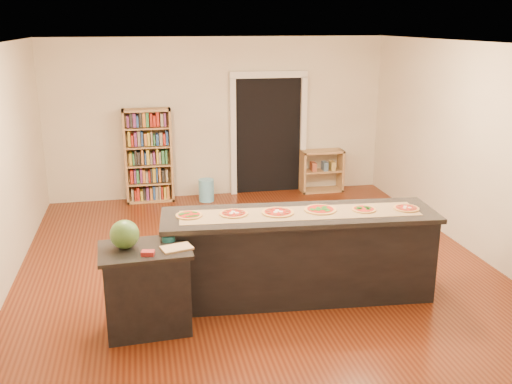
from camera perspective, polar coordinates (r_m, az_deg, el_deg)
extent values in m
cube|color=beige|center=(6.83, 0.34, 2.74)|extent=(6.00, 7.00, 2.80)
cube|color=#612810|center=(7.29, 0.32, -7.97)|extent=(6.00, 7.00, 0.01)
cube|color=white|center=(6.63, 0.36, 14.54)|extent=(6.00, 7.00, 0.01)
cube|color=black|center=(10.42, 1.22, 5.65)|extent=(1.20, 0.02, 2.10)
cube|color=silver|center=(10.25, -2.29, 5.46)|extent=(0.10, 0.08, 2.10)
cube|color=silver|center=(10.54, 4.74, 5.72)|extent=(0.10, 0.08, 2.10)
cube|color=silver|center=(10.22, 1.31, 11.67)|extent=(1.40, 0.08, 0.12)
cube|color=black|center=(6.53, 4.29, -6.51)|extent=(2.97, 0.74, 0.96)
cube|color=black|center=(6.35, 4.39, -2.33)|extent=(3.06, 0.83, 0.05)
cube|color=black|center=(5.97, -10.84, -9.66)|extent=(0.82, 0.58, 0.85)
cube|color=black|center=(5.79, -11.08, -5.70)|extent=(0.90, 0.66, 0.04)
cube|color=tan|center=(10.04, -10.70, 3.57)|extent=(0.82, 0.29, 1.63)
cube|color=tan|center=(10.63, 6.58, 2.11)|extent=(0.78, 0.33, 0.78)
cylinder|color=#6BC1EE|center=(10.07, -4.99, 0.19)|extent=(0.27, 0.27, 0.39)
cube|color=olive|center=(6.33, 4.42, -2.12)|extent=(2.68, 0.69, 0.00)
sphere|color=#144214|center=(5.77, -13.01, -4.15)|extent=(0.29, 0.29, 0.29)
cube|color=tan|center=(5.71, -7.94, -5.57)|extent=(0.34, 0.27, 0.02)
cube|color=maroon|center=(5.60, -10.76, -6.01)|extent=(0.14, 0.11, 0.04)
cylinder|color=#195966|center=(5.92, -8.75, -4.61)|extent=(0.14, 0.14, 0.05)
cylinder|color=tan|center=(6.25, -6.71, -2.33)|extent=(0.29, 0.29, 0.02)
cylinder|color=#A5190C|center=(6.25, -6.72, -2.25)|extent=(0.24, 0.24, 0.00)
cylinder|color=tan|center=(6.27, -2.25, -2.17)|extent=(0.34, 0.34, 0.02)
cylinder|color=#A5190C|center=(6.27, -2.25, -2.09)|extent=(0.28, 0.28, 0.00)
cylinder|color=tan|center=(6.31, 2.19, -2.04)|extent=(0.36, 0.36, 0.02)
cylinder|color=#A5190C|center=(6.31, 2.19, -1.97)|extent=(0.29, 0.29, 0.00)
cylinder|color=tan|center=(6.44, 6.45, -1.77)|extent=(0.34, 0.34, 0.02)
cylinder|color=#A5190C|center=(6.43, 6.45, -1.69)|extent=(0.28, 0.28, 0.00)
cylinder|color=tan|center=(6.52, 10.73, -1.72)|extent=(0.29, 0.29, 0.02)
cylinder|color=#A5190C|center=(6.52, 10.73, -1.64)|extent=(0.24, 0.24, 0.00)
cylinder|color=tan|center=(6.66, 14.79, -1.58)|extent=(0.29, 0.29, 0.02)
cylinder|color=#A5190C|center=(6.66, 14.80, -1.51)|extent=(0.24, 0.24, 0.00)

